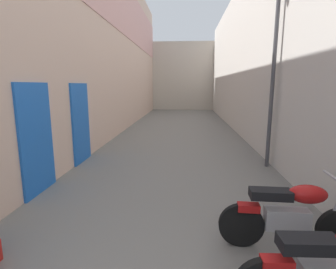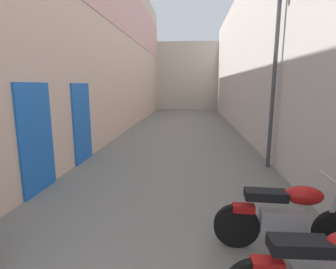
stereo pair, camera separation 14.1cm
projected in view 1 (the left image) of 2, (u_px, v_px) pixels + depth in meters
The scene contains 6 objects.
ground_plane at pixel (177, 145), 9.53m from camera, with size 40.10×40.10×0.00m, color slate.
building_left at pixel (111, 39), 10.89m from camera, with size 0.45×24.10×7.99m.
building_right at pixel (249, 56), 10.68m from camera, with size 0.45×24.10×6.66m.
building_far_end at pixel (183, 77), 23.74m from camera, with size 8.30×2.00×5.85m, color beige.
motorcycle_fourth at pixel (292, 214), 3.39m from camera, with size 1.85×0.58×1.04m.
street_lamp at pixel (271, 56), 6.50m from camera, with size 0.79×0.18×4.94m.
Camera 1 is at (0.31, 0.75, 2.14)m, focal length 27.92 mm.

